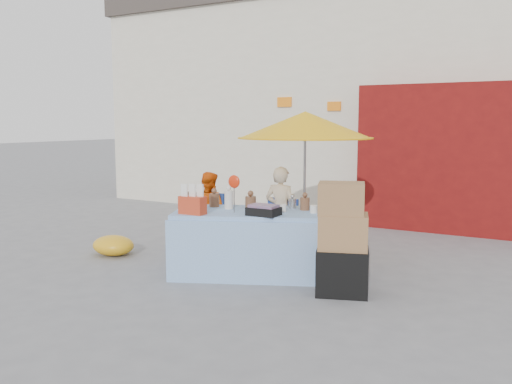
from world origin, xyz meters
The scene contains 10 objects.
ground centered at (0.00, 0.00, 0.00)m, with size 80.00×80.00×0.00m, color slate.
backdrop centered at (0.52, 7.52, 3.10)m, with size 14.00×8.00×7.80m.
market_table centered at (0.55, 0.19, 0.42)m, with size 2.35×1.77×1.29m.
chair_left centered at (-0.83, 0.98, 0.26)m, with size 0.48×0.47×0.85m.
chair_right centered at (0.42, 0.98, 0.26)m, with size 0.48×0.47×0.85m.
vendor_orange centered at (-0.83, 1.12, 0.59)m, with size 0.57×0.45×1.18m, color #EC580C.
vendor_beige centered at (0.42, 1.12, 0.66)m, with size 0.48×0.32×1.32m, color beige.
umbrella centered at (0.72, 1.27, 1.89)m, with size 1.90×1.90×2.09m.
box_stack centered at (1.79, -0.05, 0.59)m, with size 0.70×0.63×1.28m.
tarp_bundle centered at (-1.76, 0.00, 0.15)m, with size 0.65×0.52×0.29m, color gold.
Camera 1 is at (3.88, -5.73, 1.95)m, focal length 38.00 mm.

